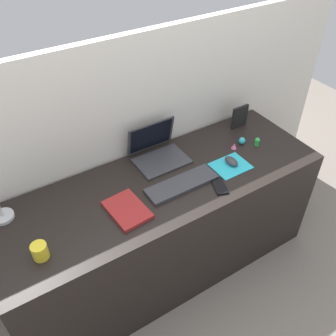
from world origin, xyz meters
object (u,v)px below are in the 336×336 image
Objects in this scene: keyboard at (182,184)px; toy_figurine_green at (257,142)px; coffee_mug at (40,251)px; cell_phone at (219,186)px; notebook_pad at (127,210)px; laptop at (157,150)px; toy_figurine_cyan at (242,141)px; picture_frame at (240,117)px; toy_figurine_pink at (234,146)px; mouse at (231,161)px.

toy_figurine_green is at bearing 5.53° from keyboard.
coffee_mug is (-0.79, -0.06, 0.03)m from keyboard.
cell_phone is at bearing -35.62° from keyboard.
keyboard and notebook_pad have the same top height.
toy_figurine_cyan is at bearing -17.70° from laptop.
laptop reaches higher than toy_figurine_green.
picture_frame is (0.47, 0.40, 0.07)m from cell_phone.
cell_phone is at bearing -142.02° from toy_figurine_pink.
keyboard is 0.34m from notebook_pad.
coffee_mug is 1.33m from toy_figurine_cyan.
cell_phone is at bearing -3.71° from coffee_mug.
keyboard is at bearing -2.19° from notebook_pad.
mouse is at bearing -147.01° from toy_figurine_cyan.
toy_figurine_green reaches higher than keyboard.
toy_figurine_pink is at bearing 160.69° from toy_figurine_green.
mouse is at bearing -3.27° from notebook_pad.
notebook_pad is 4.50× the size of toy_figurine_green.
keyboard is 0.70m from picture_frame.
laptop reaches higher than picture_frame.
toy_figurine_cyan is at bearing 7.59° from coffee_mug.
cell_phone is at bearing -139.89° from picture_frame.
coffee_mug is at bearing -177.15° from mouse.
toy_figurine_green is (0.58, -0.23, -0.03)m from laptop.
toy_figurine_pink is (0.44, -0.18, -0.04)m from laptop.
laptop is 1.25× the size of notebook_pad.
toy_figurine_pink is (0.11, 0.11, -0.00)m from mouse.
coffee_mug reaches higher than toy_figurine_pink.
keyboard is at bearing -92.59° from laptop.
cell_phone is 0.62m from picture_frame.
laptop is 0.63m from picture_frame.
toy_figurine_cyan reaches higher than notebook_pad.
notebook_pad is at bearing 5.60° from coffee_mug.
laptop reaches higher than coffee_mug.
coffee_mug is at bearing -172.51° from toy_figurine_pink.
picture_frame is at bearing 43.53° from mouse.
toy_figurine_green is at bearing 41.10° from cell_phone.
notebook_pad is (-0.68, -0.01, -0.01)m from mouse.
toy_figurine_pink is at bearing 4.27° from notebook_pad.
cell_phone is 2.40× the size of toy_figurine_green.
mouse is at bearing 2.85° from coffee_mug.
notebook_pad is 5.42× the size of toy_figurine_cyan.
mouse is 2.68× the size of toy_figurine_pink.
toy_figurine_green is 0.15m from toy_figurine_pink.
mouse is (0.33, -0.28, -0.03)m from laptop.
laptop is 3.83× the size of coffee_mug.
toy_figurine_pink reaches higher than notebook_pad.
mouse is 0.40× the size of notebook_pad.
toy_figurine_cyan is at bearing -124.49° from picture_frame.
toy_figurine_pink is (-0.14, 0.05, -0.01)m from toy_figurine_green.
toy_figurine_green is (1.39, 0.11, -0.01)m from coffee_mug.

